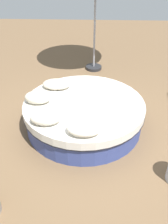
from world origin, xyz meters
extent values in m
plane|color=brown|center=(0.00, 0.00, 0.00)|extent=(16.00, 16.00, 0.00)
cylinder|color=#38478C|center=(0.00, 0.00, 0.19)|extent=(2.15, 2.15, 0.37)
cylinder|color=black|center=(0.00, 0.00, 0.37)|extent=(2.22, 2.22, 0.02)
cylinder|color=silver|center=(0.00, 0.00, 0.45)|extent=(2.21, 2.21, 0.16)
ellipsoid|color=beige|center=(-0.57, 0.53, 0.61)|extent=(0.55, 0.38, 0.16)
ellipsoid|color=beige|center=(-0.83, -0.03, 0.63)|extent=(0.47, 0.32, 0.22)
ellipsoid|color=beige|center=(-0.59, -0.64, 0.62)|extent=(0.49, 0.31, 0.18)
ellipsoid|color=silver|center=(0.04, -0.87, 0.62)|extent=(0.53, 0.37, 0.19)
cylinder|color=#262628|center=(0.17, 2.61, 0.04)|extent=(0.44, 0.44, 0.08)
cylinder|color=#99999E|center=(0.17, 2.61, 1.22)|extent=(0.05, 0.05, 2.45)
camera|label=1|loc=(0.15, -3.75, 2.90)|focal=39.21mm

